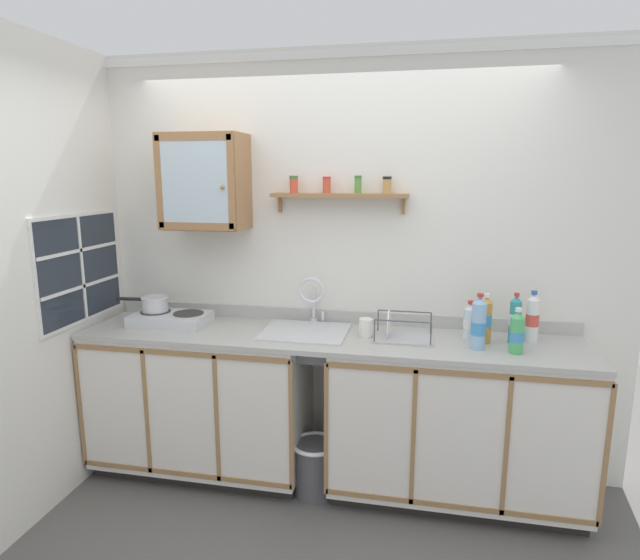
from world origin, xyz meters
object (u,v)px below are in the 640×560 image
Objects in this scene: bottle_juice_amber_1 at (486,320)px; wall_cabinet at (205,182)px; bottle_opaque_white_4 at (532,318)px; hot_plate_stove at (171,319)px; bottle_water_clear_5 at (470,321)px; mug at (366,327)px; bottle_detergent_teal_2 at (515,320)px; dish_rack at (400,335)px; bottle_water_blue_3 at (479,324)px; trash_bin at (315,466)px; sink at (306,336)px; saucepan at (154,303)px; bottle_soda_green_0 at (517,333)px.

bottle_juice_amber_1 is 1.88m from wall_cabinet.
bottle_opaque_white_4 is at bearing 15.61° from bottle_juice_amber_1.
wall_cabinet reaches higher than hot_plate_stove.
wall_cabinet is at bearing 178.93° from bottle_water_clear_5.
bottle_opaque_white_4 is 2.39× the size of mug.
bottle_detergent_teal_2 is 0.86× the size of dish_rack.
bottle_water_blue_3 is (-0.05, -0.12, 0.01)m from bottle_juice_amber_1.
bottle_detergent_teal_2 reaches higher than trash_bin.
sink is 1.47× the size of saucepan.
wall_cabinet reaches higher than trash_bin.
saucepan is at bearing -163.76° from wall_cabinet.
mug is at bearing -0.07° from hot_plate_stove.
mug is 0.21× the size of wall_cabinet.
bottle_soda_green_0 is 0.21m from bottle_juice_amber_1.
bottle_water_blue_3 is at bearing -11.64° from dish_rack.
trash_bin is at bearing -9.07° from hot_plate_stove.
bottle_water_blue_3 is at bearing -148.21° from bottle_opaque_white_4.
bottle_juice_amber_1 reaches higher than bottle_water_clear_5.
bottle_water_blue_3 is 1.39× the size of bottle_water_clear_5.
hot_plate_stove is at bearing 179.93° from mug.
sink is 1.06m from bottle_juice_amber_1.
mug is at bearing -0.93° from saucepan.
bottle_detergent_teal_2 is (0.02, 0.18, 0.03)m from bottle_soda_green_0.
bottle_water_blue_3 reaches higher than mug.
bottle_soda_green_0 is at bearing -3.68° from hot_plate_stove.
bottle_water_blue_3 is (2.00, -0.12, 0.01)m from saucepan.
bottle_soda_green_0 reaches higher than hot_plate_stove.
bottle_detergent_teal_2 is 2.34× the size of mug.
hot_plate_stove is 1.40× the size of dish_rack.
saucepan is at bearing 170.84° from trash_bin.
hot_plate_stove is at bearing -151.46° from wall_cabinet.
bottle_juice_amber_1 is 0.91× the size of bottle_water_blue_3.
sink is at bearing 177.28° from mug.
dish_rack is 0.58× the size of wall_cabinet.
bottle_opaque_white_4 is at bearing 23.57° from bottle_detergent_teal_2.
mug is 0.90m from trash_bin.
trash_bin is (1.09, -0.18, -0.92)m from saucepan.
hot_plate_stove is 2.08m from bottle_soda_green_0.
dish_rack reaches higher than hot_plate_stove.
sink is 1.01m from saucepan.
trash_bin is at bearing -163.83° from dish_rack.
sink is 0.79m from trash_bin.
bottle_detergent_teal_2 is at bearing -2.25° from wall_cabinet.
sink is 1.07× the size of hot_plate_stove.
bottle_opaque_white_4 reaches higher than mug.
hot_plate_stove is at bearing -178.96° from sink.
trash_bin is at bearing -20.05° from wall_cabinet.
mug is (-0.68, -0.02, -0.08)m from bottle_juice_amber_1.
bottle_juice_amber_1 reaches higher than trash_bin.
wall_cabinet is at bearing 28.54° from hot_plate_stove.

